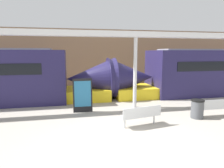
{
  "coord_description": "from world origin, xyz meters",
  "views": [
    {
      "loc": [
        -1.63,
        -6.0,
        2.97
      ],
      "look_at": [
        0.38,
        3.66,
        1.4
      ],
      "focal_mm": 32.0,
      "sensor_mm": 36.0,
      "label": 1
    }
  ],
  "objects_px": {
    "bench_near": "(141,115)",
    "bench_far": "(215,106)",
    "train_left": "(219,73)",
    "support_column_near": "(135,73)",
    "trash_bin": "(197,109)",
    "poster_board": "(83,95)"
  },
  "relations": [
    {
      "from": "bench_far",
      "to": "poster_board",
      "type": "relative_size",
      "value": 1.0
    },
    {
      "from": "bench_near",
      "to": "bench_far",
      "type": "relative_size",
      "value": 1.03
    },
    {
      "from": "bench_near",
      "to": "support_column_near",
      "type": "height_order",
      "value": "support_column_near"
    },
    {
      "from": "train_left",
      "to": "support_column_near",
      "type": "height_order",
      "value": "support_column_near"
    },
    {
      "from": "bench_near",
      "to": "train_left",
      "type": "bearing_deg",
      "value": 23.31
    },
    {
      "from": "train_left",
      "to": "poster_board",
      "type": "bearing_deg",
      "value": -164.09
    },
    {
      "from": "bench_near",
      "to": "bench_far",
      "type": "distance_m",
      "value": 3.79
    },
    {
      "from": "support_column_near",
      "to": "train_left",
      "type": "bearing_deg",
      "value": 19.4
    },
    {
      "from": "train_left",
      "to": "support_column_near",
      "type": "distance_m",
      "value": 7.72
    },
    {
      "from": "train_left",
      "to": "bench_far",
      "type": "height_order",
      "value": "train_left"
    },
    {
      "from": "bench_near",
      "to": "bench_far",
      "type": "bearing_deg",
      "value": -3.92
    },
    {
      "from": "bench_near",
      "to": "support_column_near",
      "type": "relative_size",
      "value": 0.47
    },
    {
      "from": "bench_near",
      "to": "trash_bin",
      "type": "distance_m",
      "value": 2.91
    },
    {
      "from": "trash_bin",
      "to": "poster_board",
      "type": "distance_m",
      "value": 5.43
    },
    {
      "from": "bench_near",
      "to": "trash_bin",
      "type": "xyz_separation_m",
      "value": [
        2.87,
        0.48,
        -0.07
      ]
    },
    {
      "from": "bench_near",
      "to": "poster_board",
      "type": "bearing_deg",
      "value": 120.59
    },
    {
      "from": "bench_near",
      "to": "support_column_near",
      "type": "bearing_deg",
      "value": 66.24
    },
    {
      "from": "train_left",
      "to": "support_column_near",
      "type": "xyz_separation_m",
      "value": [
        -7.28,
        -2.56,
        0.37
      ]
    },
    {
      "from": "train_left",
      "to": "support_column_near",
      "type": "bearing_deg",
      "value": -160.6
    },
    {
      "from": "poster_board",
      "to": "support_column_near",
      "type": "bearing_deg",
      "value": 6.35
    },
    {
      "from": "train_left",
      "to": "trash_bin",
      "type": "relative_size",
      "value": 19.17
    },
    {
      "from": "train_left",
      "to": "trash_bin",
      "type": "bearing_deg",
      "value": -136.07
    }
  ]
}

